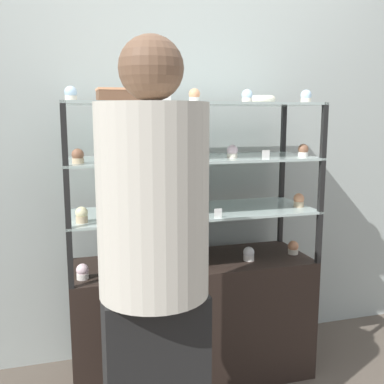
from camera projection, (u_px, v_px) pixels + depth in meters
ground_plane at (192, 374)px, 2.40m from camera, size 20.00×20.00×0.00m
back_wall at (174, 128)px, 2.53m from camera, size 8.00×0.05×2.60m
display_base at (192, 319)px, 2.35m from camera, size 1.23×0.44×0.64m
display_riser_lower at (192, 214)px, 2.26m from camera, size 1.23×0.44×0.27m
display_riser_middle at (192, 161)px, 2.21m from camera, size 1.23×0.44×0.27m
display_riser_upper at (192, 106)px, 2.17m from camera, size 1.23×0.44×0.27m
layer_cake_centerpiece at (178, 197)px, 2.25m from camera, size 0.18×0.18×0.13m
sheet_cake_frosted at (122, 95)px, 2.09m from camera, size 0.23×0.16×0.06m
cupcake_0 at (83, 272)px, 2.04m from camera, size 0.06×0.06×0.07m
cupcake_1 at (140, 264)px, 2.15m from camera, size 0.06×0.06×0.07m
cupcake_2 at (194, 258)px, 2.23m from camera, size 0.06×0.06×0.07m
cupcake_3 at (249, 254)px, 2.30m from camera, size 0.06×0.06×0.07m
cupcake_4 at (293, 248)px, 2.41m from camera, size 0.06×0.06×0.07m
price_tag_0 at (197, 270)px, 2.10m from camera, size 0.04×0.00×0.04m
cupcake_5 at (82, 215)px, 1.99m from camera, size 0.06×0.06×0.07m
cupcake_6 at (299, 200)px, 2.33m from camera, size 0.06×0.06×0.07m
price_tag_1 at (218, 213)px, 2.08m from camera, size 0.04×0.00×0.04m
cupcake_7 at (78, 156)px, 1.94m from camera, size 0.05×0.05×0.06m
cupcake_8 at (161, 154)px, 2.08m from camera, size 0.05×0.05×0.06m
cupcake_9 at (232, 152)px, 2.18m from camera, size 0.05×0.05×0.06m
cupcake_10 at (303, 151)px, 2.25m from camera, size 0.05×0.05×0.06m
price_tag_2 at (266, 155)px, 2.10m from camera, size 0.04×0.00×0.04m
cupcake_11 at (71, 94)px, 1.94m from camera, size 0.05×0.05×0.06m
cupcake_12 at (195, 96)px, 2.12m from camera, size 0.05×0.05×0.06m
cupcake_13 at (247, 96)px, 2.19m from camera, size 0.05×0.05×0.06m
cupcake_14 at (306, 97)px, 2.23m from camera, size 0.05×0.05×0.06m
price_tag_3 at (167, 96)px, 1.92m from camera, size 0.04×0.00×0.04m
donut_glazed at (262, 99)px, 2.33m from camera, size 0.14×0.14×0.04m
customer_figure at (154, 262)px, 1.55m from camera, size 0.38×0.38×1.63m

